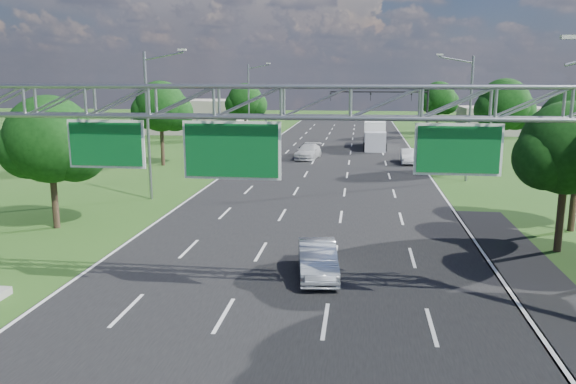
% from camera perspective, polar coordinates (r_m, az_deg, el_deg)
% --- Properties ---
extents(ground, '(220.00, 220.00, 0.00)m').
position_cam_1_polar(ground, '(37.69, 2.85, -1.20)').
color(ground, '#244E17').
rests_on(ground, ground).
extents(road, '(18.00, 180.00, 0.02)m').
position_cam_1_polar(road, '(37.69, 2.85, -1.20)').
color(road, black).
rests_on(road, ground).
extents(road_flare, '(3.00, 30.00, 0.02)m').
position_cam_1_polar(road_flare, '(23.44, 25.54, -10.34)').
color(road_flare, black).
rests_on(road_flare, ground).
extents(sign_gantry, '(23.50, 1.00, 9.56)m').
position_cam_1_polar(sign_gantry, '(18.88, -0.31, 7.30)').
color(sign_gantry, gray).
rests_on(sign_gantry, ground).
extents(traffic_signal, '(12.21, 0.24, 7.00)m').
position_cam_1_polar(traffic_signal, '(71.88, 11.18, 8.81)').
color(traffic_signal, black).
rests_on(traffic_signal, ground).
extents(streetlight_l_near, '(2.97, 0.22, 10.16)m').
position_cam_1_polar(streetlight_l_near, '(39.39, -13.82, 7.25)').
color(streetlight_l_near, gray).
rests_on(streetlight_l_near, ground).
extents(streetlight_l_far, '(2.97, 0.22, 10.16)m').
position_cam_1_polar(streetlight_l_far, '(73.09, -3.86, 9.36)').
color(streetlight_l_far, gray).
rests_on(streetlight_l_far, ground).
extents(streetlight_r_mid, '(2.97, 0.22, 10.16)m').
position_cam_1_polar(streetlight_r_mid, '(47.50, 17.77, 7.71)').
color(streetlight_r_mid, gray).
rests_on(streetlight_r_mid, ground).
extents(tree_verge_la, '(5.76, 4.80, 7.40)m').
position_cam_1_polar(tree_verge_la, '(33.42, -22.88, 4.56)').
color(tree_verge_la, '#2D2116').
rests_on(tree_verge_la, ground).
extents(tree_verge_lb, '(5.76, 4.80, 8.06)m').
position_cam_1_polar(tree_verge_lb, '(55.07, -12.71, 8.24)').
color(tree_verge_lb, '#2D2116').
rests_on(tree_verge_lb, ground).
extents(tree_verge_lc, '(5.76, 4.80, 7.62)m').
position_cam_1_polar(tree_verge_lc, '(78.37, -4.31, 9.05)').
color(tree_verge_lc, '#2D2116').
rests_on(tree_verge_lc, ground).
extents(tree_verge_rd, '(5.76, 4.80, 8.28)m').
position_cam_1_polar(tree_verge_rd, '(56.34, 21.15, 8.05)').
color(tree_verge_rd, '#2D2116').
rests_on(tree_verge_rd, ground).
extents(tree_verge_re, '(5.76, 4.80, 7.84)m').
position_cam_1_polar(tree_verge_re, '(85.50, 15.09, 9.04)').
color(tree_verge_re, '#2D2116').
rests_on(tree_verge_re, ground).
extents(building_left, '(14.00, 10.00, 5.00)m').
position_cam_1_polar(building_left, '(88.42, -9.06, 7.61)').
color(building_left, '#AB9E90').
rests_on(building_left, ground).
extents(building_right, '(12.00, 9.00, 4.00)m').
position_cam_1_polar(building_right, '(91.37, 20.88, 6.81)').
color(building_right, '#AB9E90').
rests_on(building_right, ground).
extents(silver_sedan, '(2.14, 4.63, 1.47)m').
position_cam_1_polar(silver_sedan, '(23.97, 3.01, -6.85)').
color(silver_sedan, '#A5ABB1').
rests_on(silver_sedan, ground).
extents(car_queue_a, '(2.71, 5.39, 1.50)m').
position_cam_1_polar(car_queue_a, '(58.68, 2.07, 4.12)').
color(car_queue_a, silver).
rests_on(car_queue_a, ground).
extents(car_queue_c, '(2.01, 4.09, 1.34)m').
position_cam_1_polar(car_queue_c, '(61.48, 1.94, 4.39)').
color(car_queue_c, black).
rests_on(car_queue_c, ground).
extents(car_queue_d, '(1.56, 4.29, 1.41)m').
position_cam_1_polar(car_queue_d, '(56.79, 12.17, 3.58)').
color(car_queue_d, white).
rests_on(car_queue_d, ground).
extents(box_truck, '(2.61, 8.55, 3.23)m').
position_cam_1_polar(box_truck, '(68.46, 8.81, 5.72)').
color(box_truck, white).
rests_on(box_truck, ground).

